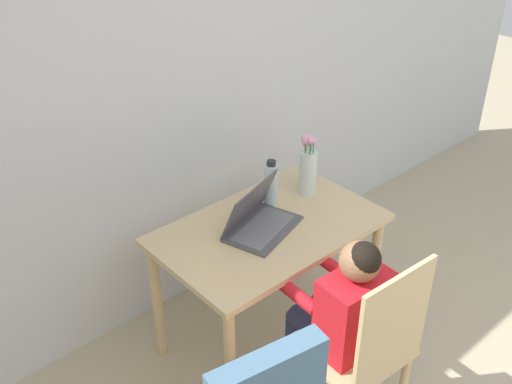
{
  "coord_description": "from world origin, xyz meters",
  "views": [
    {
      "loc": [
        -1.39,
        -0.05,
        2.28
      ],
      "look_at": [
        0.13,
        1.67,
        0.88
      ],
      "focal_mm": 42.0,
      "sensor_mm": 36.0,
      "label": 1
    }
  ],
  "objects_px": {
    "laptop": "(258,218)",
    "flower_vase": "(308,167)",
    "chair_occupied": "(364,350)",
    "water_bottle": "(271,184)",
    "person_seated": "(343,309)"
  },
  "relations": [
    {
      "from": "person_seated",
      "to": "laptop",
      "type": "distance_m",
      "value": 0.58
    },
    {
      "from": "chair_occupied",
      "to": "water_bottle",
      "type": "relative_size",
      "value": 4.03
    },
    {
      "from": "flower_vase",
      "to": "water_bottle",
      "type": "bearing_deg",
      "value": 167.46
    },
    {
      "from": "flower_vase",
      "to": "water_bottle",
      "type": "height_order",
      "value": "flower_vase"
    },
    {
      "from": "chair_occupied",
      "to": "flower_vase",
      "type": "xyz_separation_m",
      "value": [
        0.44,
        0.77,
        0.36
      ]
    },
    {
      "from": "laptop",
      "to": "flower_vase",
      "type": "distance_m",
      "value": 0.41
    },
    {
      "from": "person_seated",
      "to": "flower_vase",
      "type": "distance_m",
      "value": 0.8
    },
    {
      "from": "water_bottle",
      "to": "laptop",
      "type": "bearing_deg",
      "value": -148.68
    },
    {
      "from": "chair_occupied",
      "to": "water_bottle",
      "type": "bearing_deg",
      "value": -102.79
    },
    {
      "from": "flower_vase",
      "to": "laptop",
      "type": "bearing_deg",
      "value": -170.01
    },
    {
      "from": "chair_occupied",
      "to": "flower_vase",
      "type": "relative_size",
      "value": 2.9
    },
    {
      "from": "chair_occupied",
      "to": "person_seated",
      "type": "height_order",
      "value": "person_seated"
    },
    {
      "from": "chair_occupied",
      "to": "water_bottle",
      "type": "height_order",
      "value": "chair_occupied"
    },
    {
      "from": "water_bottle",
      "to": "chair_occupied",
      "type": "bearing_deg",
      "value": -106.25
    },
    {
      "from": "chair_occupied",
      "to": "laptop",
      "type": "xyz_separation_m",
      "value": [
        0.05,
        0.7,
        0.27
      ]
    }
  ]
}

